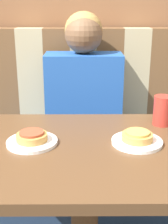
# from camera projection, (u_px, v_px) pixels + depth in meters

# --- Properties ---
(booth_seat) EXTENTS (1.04, 0.49, 0.47)m
(booth_seat) POSITION_uv_depth(u_px,v_px,m) (84.00, 177.00, 1.79)
(booth_seat) COLOR navy
(booth_seat) RESTS_ON ground_plane
(booth_backrest) EXTENTS (1.04, 0.09, 0.58)m
(booth_backrest) POSITION_uv_depth(u_px,v_px,m) (83.00, 79.00, 1.80)
(booth_backrest) COLOR brown
(booth_backrest) RESTS_ON booth_seat
(dining_table) EXTENTS (1.09, 0.65, 0.72)m
(dining_table) POSITION_uv_depth(u_px,v_px,m) (85.00, 171.00, 1.09)
(dining_table) COLOR brown
(dining_table) RESTS_ON ground_plane
(person) EXTENTS (0.39, 0.21, 0.67)m
(person) POSITION_uv_depth(u_px,v_px,m) (84.00, 81.00, 1.61)
(person) COLOR #2356B2
(person) RESTS_ON booth_seat
(plate_left) EXTENTS (0.18, 0.18, 0.01)m
(plate_left) POSITION_uv_depth(u_px,v_px,m) (32.00, 142.00, 1.07)
(plate_left) COLOR white
(plate_left) RESTS_ON dining_table
(plate_right) EXTENTS (0.18, 0.18, 0.01)m
(plate_right) POSITION_uv_depth(u_px,v_px,m) (137.00, 142.00, 1.08)
(plate_right) COLOR white
(plate_right) RESTS_ON dining_table
(pizza_left) EXTENTS (0.11, 0.11, 0.03)m
(pizza_left) POSITION_uv_depth(u_px,v_px,m) (32.00, 136.00, 1.07)
(pizza_left) COLOR #C68E47
(pizza_left) RESTS_ON plate_left
(pizza_right) EXTENTS (0.11, 0.11, 0.03)m
(pizza_right) POSITION_uv_depth(u_px,v_px,m) (137.00, 136.00, 1.07)
(pizza_right) COLOR #C68E47
(pizza_right) RESTS_ON plate_right
(drinking_cup) EXTENTS (0.07, 0.07, 0.12)m
(drinking_cup) POSITION_uv_depth(u_px,v_px,m) (163.00, 111.00, 1.23)
(drinking_cup) COLOR #B23328
(drinking_cup) RESTS_ON dining_table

